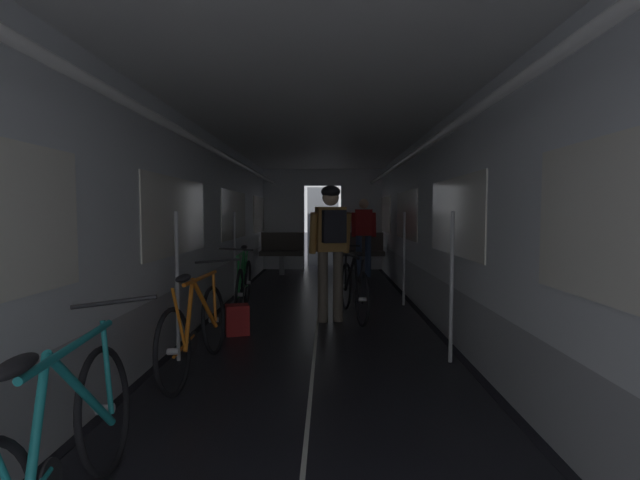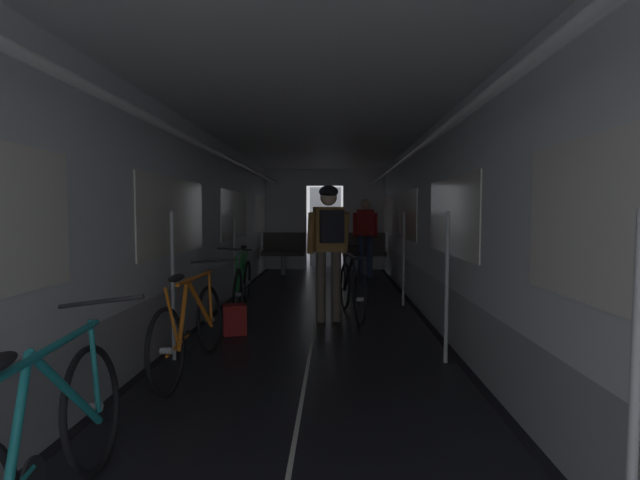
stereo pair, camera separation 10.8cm
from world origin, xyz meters
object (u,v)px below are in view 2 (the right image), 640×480
at_px(bicycle_green, 242,284).
at_px(person_cyclist_aisle, 329,238).
at_px(person_standing_near_bench, 365,232).
at_px(backpack_on_floor, 235,319).
at_px(bench_seat_far_left, 284,249).
at_px(bicycle_teal, 42,449).
at_px(bench_seat_far_right, 364,249).
at_px(bicycle_orange, 191,328).
at_px(bicycle_black_in_aisle, 352,289).

xyz_separation_m(bicycle_green, person_cyclist_aisle, (1.22, -0.58, 0.69)).
xyz_separation_m(person_standing_near_bench, backpack_on_floor, (-1.80, -4.68, -0.81)).
bearing_deg(bench_seat_far_left, bicycle_teal, -90.69).
relative_size(bicycle_green, person_cyclist_aisle, 0.98).
bearing_deg(backpack_on_floor, bench_seat_far_right, 70.43).
xyz_separation_m(bicycle_orange, backpack_on_floor, (0.11, 1.21, -0.21)).
bearing_deg(person_standing_near_bench, bicycle_orange, -107.98).
bearing_deg(bicycle_orange, person_cyclist_aisle, 57.10).
bearing_deg(person_cyclist_aisle, bench_seat_far_left, 103.58).
bearing_deg(bench_seat_far_right, bicycle_orange, -106.94).
height_order(person_cyclist_aisle, bicycle_black_in_aisle, person_cyclist_aisle).
distance_m(person_cyclist_aisle, bicycle_black_in_aisle, 0.80).
distance_m(bench_seat_far_right, bicycle_black_in_aisle, 4.21).
xyz_separation_m(bicycle_teal, backpack_on_floor, (0.10, 3.24, -0.21)).
height_order(bicycle_teal, backpack_on_floor, bicycle_teal).
xyz_separation_m(person_cyclist_aisle, bicycle_black_in_aisle, (0.30, 0.26, -0.69)).
relative_size(bicycle_teal, person_cyclist_aisle, 0.98).
relative_size(bench_seat_far_left, bicycle_orange, 0.58).
height_order(bench_seat_far_right, bicycle_green, bench_seat_far_right).
height_order(bicycle_black_in_aisle, backpack_on_floor, bicycle_black_in_aisle).
xyz_separation_m(bicycle_orange, bicycle_black_in_aisle, (1.48, 2.09, 0.00)).
bearing_deg(bicycle_orange, bicycle_green, 90.96).
bearing_deg(bench_seat_far_left, bicycle_black_in_aisle, -71.80).
distance_m(bench_seat_far_left, bicycle_orange, 6.27).
bearing_deg(bicycle_green, bicycle_black_in_aisle, -11.90).
height_order(bicycle_green, bicycle_teal, bicycle_teal).
distance_m(bench_seat_far_right, person_cyclist_aisle, 4.53).
height_order(bicycle_green, bicycle_black_in_aisle, bicycle_green).
xyz_separation_m(bicycle_orange, person_standing_near_bench, (1.91, 5.89, 0.59)).
bearing_deg(person_standing_near_bench, bicycle_green, -119.28).
relative_size(bench_seat_far_right, bicycle_teal, 0.58).
xyz_separation_m(bench_seat_far_left, person_cyclist_aisle, (1.07, -4.44, 0.50)).
height_order(bicycle_teal, person_cyclist_aisle, person_cyclist_aisle).
distance_m(bicycle_orange, person_cyclist_aisle, 2.28).
relative_size(bicycle_green, bicycle_orange, 1.00).
bearing_deg(bicycle_green, bicycle_orange, -89.04).
xyz_separation_m(bicycle_green, bicycle_orange, (0.04, -2.41, -0.00)).
bearing_deg(bicycle_orange, backpack_on_floor, 84.72).
distance_m(bench_seat_far_left, bench_seat_far_right, 1.80).
relative_size(person_cyclist_aisle, backpack_on_floor, 5.09).
relative_size(bench_seat_far_left, bicycle_teal, 0.58).
height_order(bench_seat_far_right, bicycle_orange, bench_seat_far_right).
relative_size(bench_seat_far_right, person_standing_near_bench, 0.58).
height_order(bench_seat_far_right, backpack_on_floor, bench_seat_far_right).
bearing_deg(person_cyclist_aisle, bicycle_black_in_aisle, 41.11).
relative_size(bicycle_green, person_standing_near_bench, 1.00).
height_order(bench_seat_far_left, bench_seat_far_right, same).
relative_size(bench_seat_far_left, person_standing_near_bench, 0.58).
distance_m(bench_seat_far_left, bicycle_green, 3.87).
distance_m(bicycle_green, bicycle_black_in_aisle, 1.56).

